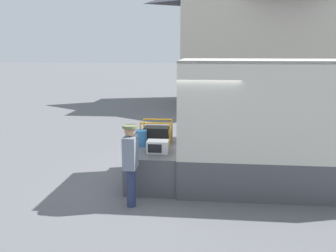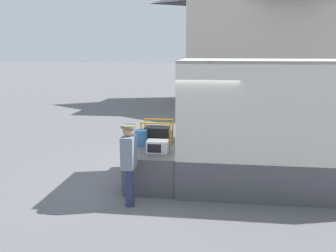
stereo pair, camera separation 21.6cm
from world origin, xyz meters
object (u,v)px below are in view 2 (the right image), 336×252
at_px(orange_bucket, 141,138).
at_px(worker_person, 129,157).
at_px(microwave, 158,147).
at_px(portable_generator, 158,135).

bearing_deg(orange_bucket, worker_person, -86.83).
xyz_separation_m(microwave, orange_bucket, (-0.49, 0.55, 0.05)).
bearing_deg(orange_bucket, portable_generator, 39.57).
distance_m(portable_generator, worker_person, 1.93).
xyz_separation_m(microwave, worker_person, (-0.40, -1.05, 0.04)).
bearing_deg(portable_generator, worker_person, -98.24).
xyz_separation_m(orange_bucket, worker_person, (0.09, -1.61, -0.01)).
height_order(microwave, portable_generator, portable_generator).
bearing_deg(worker_person, microwave, 69.30).
bearing_deg(orange_bucket, microwave, -48.69).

